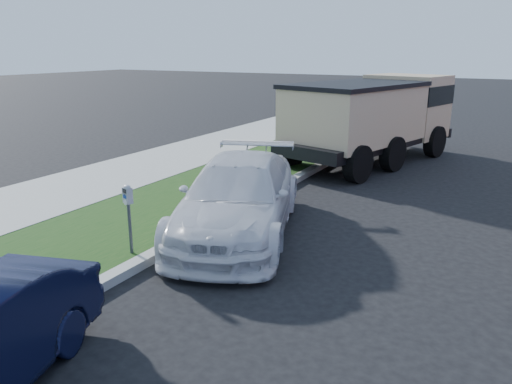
% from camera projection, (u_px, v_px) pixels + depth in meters
% --- Properties ---
extents(ground, '(120.00, 120.00, 0.00)m').
position_uv_depth(ground, '(304.00, 281.00, 7.75)').
color(ground, black).
rests_on(ground, ground).
extents(streetside, '(6.12, 50.00, 0.15)m').
position_uv_depth(streetside, '(124.00, 196.00, 11.97)').
color(streetside, gray).
rests_on(streetside, ground).
extents(parking_meter, '(0.19, 0.15, 1.22)m').
position_uv_depth(parking_meter, '(128.00, 204.00, 8.26)').
color(parking_meter, '#3F4247').
rests_on(parking_meter, ground).
extents(white_wagon, '(3.58, 5.38, 1.45)m').
position_uv_depth(white_wagon, '(240.00, 196.00, 9.68)').
color(white_wagon, silver).
rests_on(white_wagon, ground).
extents(dump_truck, '(4.15, 7.10, 2.62)m').
position_uv_depth(dump_truck, '(375.00, 115.00, 15.70)').
color(dump_truck, black).
rests_on(dump_truck, ground).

